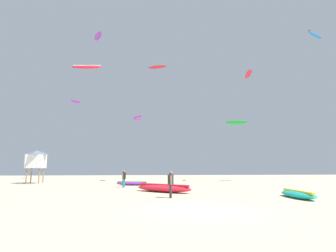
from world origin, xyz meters
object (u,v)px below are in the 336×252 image
kite_aloft_5 (315,35)px  kite_aloft_7 (76,102)px  kite_aloft_4 (248,74)px  kite_aloft_6 (98,36)px  person_foreground (171,182)px  kite_aloft_0 (87,67)px  kite_aloft_1 (157,67)px  kite_aloft_3 (237,123)px  kite_grounded_far (132,183)px  kite_aloft_2 (138,118)px  lifeguard_tower (36,159)px  kite_grounded_mid (163,188)px  person_midground (124,177)px  kite_grounded_near (298,194)px

kite_aloft_5 → kite_aloft_7: (-36.94, 18.98, -6.01)m
kite_aloft_4 → kite_aloft_6: 26.93m
person_foreground → kite_aloft_4: bearing=-123.4°
kite_aloft_5 → kite_aloft_7: 41.96m
kite_aloft_0 → kite_aloft_1: (9.45, 22.24, 8.76)m
kite_aloft_1 → kite_aloft_3: kite_aloft_1 is taller
kite_grounded_far → kite_aloft_2: 12.48m
lifeguard_tower → kite_aloft_1: 29.92m
kite_grounded_mid → kite_aloft_6: 35.92m
lifeguard_tower → kite_aloft_6: kite_aloft_6 is taller
lifeguard_tower → kite_aloft_2: kite_aloft_2 is taller
person_midground → kite_aloft_3: kite_aloft_3 is taller
kite_grounded_far → kite_aloft_2: (0.44, 8.64, 8.99)m
kite_aloft_3 → kite_aloft_6: size_ratio=1.12×
person_midground → kite_grounded_far: bearing=-72.3°
kite_aloft_1 → kite_aloft_7: bearing=179.1°
kite_grounded_near → kite_aloft_2: bearing=115.1°
kite_grounded_far → kite_aloft_7: 28.46m
lifeguard_tower → kite_aloft_3: kite_aloft_3 is taller
kite_grounded_mid → kite_aloft_3: size_ratio=1.15×
kite_grounded_far → kite_aloft_2: bearing=87.1°
kite_aloft_3 → kite_aloft_5: (5.73, -17.06, 9.90)m
kite_aloft_7 → kite_aloft_0: bearing=-74.4°
person_midground → kite_aloft_4: 25.03m
lifeguard_tower → kite_aloft_1: (16.40, 16.26, 19.03)m
person_foreground → kite_grounded_far: size_ratio=0.46×
person_foreground → kite_aloft_6: (-9.78, 28.56, 24.04)m
kite_grounded_near → kite_grounded_mid: (-8.36, 5.25, 0.07)m
person_midground → kite_aloft_1: (4.83, 24.70, 21.09)m
person_midground → kite_grounded_far: size_ratio=0.45×
kite_grounded_mid → kite_aloft_6: bearing=111.8°
person_foreground → kite_aloft_7: kite_aloft_7 is taller
kite_aloft_0 → kite_aloft_6: bearing=95.5°
kite_aloft_2 → kite_aloft_3: bearing=30.1°
kite_aloft_4 → kite_aloft_7: bearing=152.1°
person_foreground → kite_grounded_far: bearing=-76.0°
kite_grounded_far → kite_aloft_6: 29.98m
person_foreground → kite_aloft_1: (1.23, 34.68, 21.06)m
kite_aloft_0 → kite_aloft_1: kite_aloft_1 is taller
kite_grounded_near → kite_aloft_3: (8.44, 33.87, 10.43)m
kite_grounded_near → kite_aloft_3: 36.43m
kite_aloft_4 → kite_aloft_6: bearing=159.9°
kite_aloft_4 → kite_aloft_7: (-28.50, 15.08, -1.28)m
kite_aloft_0 → kite_aloft_5: (30.64, 3.51, 7.25)m
person_foreground → person_midground: 10.61m
lifeguard_tower → kite_aloft_5: size_ratio=1.15×
kite_aloft_5 → person_midground: bearing=-167.1°
person_midground → kite_aloft_2: bearing=-65.5°
kite_aloft_5 → kite_grounded_far: bearing=-174.0°
kite_aloft_0 → kite_aloft_4: 23.54m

